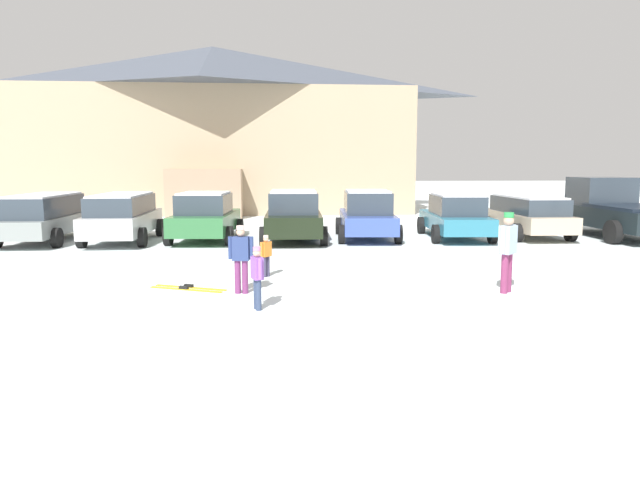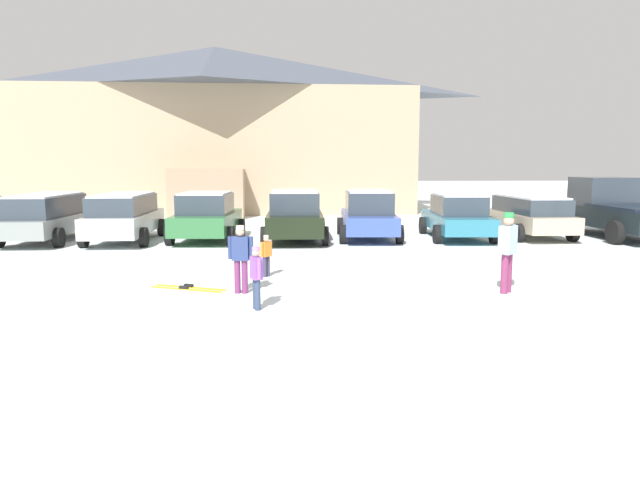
{
  "view_description": "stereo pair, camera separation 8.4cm",
  "coord_description": "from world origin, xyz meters",
  "px_view_note": "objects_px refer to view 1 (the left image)",
  "views": [
    {
      "loc": [
        -0.21,
        -7.36,
        2.66
      ],
      "look_at": [
        0.53,
        5.36,
        0.95
      ],
      "focal_mm": 32.0,
      "sensor_mm": 36.0,
      "label": 1
    },
    {
      "loc": [
        -0.12,
        -7.37,
        2.66
      ],
      "look_at": [
        0.53,
        5.36,
        0.95
      ],
      "focal_mm": 32.0,
      "sensor_mm": 36.0,
      "label": 2
    }
  ],
  "objects_px": {
    "parked_green_coupe": "(205,216)",
    "pickup_truck": "(613,210)",
    "ski_lodge": "(214,128)",
    "parked_teal_hatchback": "(455,216)",
    "skier_child_in_purple_jacket": "(257,274)",
    "parked_beige_suv": "(527,214)",
    "parked_grey_wagon": "(44,216)",
    "skier_child_in_orange_jacket": "(266,253)",
    "skier_adult_in_blue_parka": "(508,248)",
    "parked_blue_hatchback": "(367,215)",
    "parked_silver_wagon": "(123,216)",
    "pair_of_skis": "(188,288)",
    "parked_black_sedan": "(294,216)",
    "skier_teen_in_navy_coat": "(241,255)"
  },
  "relations": [
    {
      "from": "parked_green_coupe",
      "to": "skier_adult_in_blue_parka",
      "type": "xyz_separation_m",
      "value": [
        7.35,
        -8.47,
        0.1
      ]
    },
    {
      "from": "skier_child_in_purple_jacket",
      "to": "skier_teen_in_navy_coat",
      "type": "xyz_separation_m",
      "value": [
        -0.4,
        1.35,
        0.14
      ]
    },
    {
      "from": "parked_blue_hatchback",
      "to": "parked_beige_suv",
      "type": "distance_m",
      "value": 5.93
    },
    {
      "from": "parked_teal_hatchback",
      "to": "skier_teen_in_navy_coat",
      "type": "bearing_deg",
      "value": -129.88
    },
    {
      "from": "ski_lodge",
      "to": "parked_teal_hatchback",
      "type": "xyz_separation_m",
      "value": [
        10.14,
        -13.63,
        -3.85
      ]
    },
    {
      "from": "ski_lodge",
      "to": "skier_child_in_orange_jacket",
      "type": "relative_size",
      "value": 22.52
    },
    {
      "from": "parked_green_coupe",
      "to": "skier_adult_in_blue_parka",
      "type": "relative_size",
      "value": 2.5
    },
    {
      "from": "parked_blue_hatchback",
      "to": "parked_green_coupe",
      "type": "bearing_deg",
      "value": -178.47
    },
    {
      "from": "skier_adult_in_blue_parka",
      "to": "parked_beige_suv",
      "type": "bearing_deg",
      "value": 64.55
    },
    {
      "from": "parked_beige_suv",
      "to": "skier_child_in_purple_jacket",
      "type": "distance_m",
      "value": 13.66
    },
    {
      "from": "ski_lodge",
      "to": "skier_child_in_purple_jacket",
      "type": "height_order",
      "value": "ski_lodge"
    },
    {
      "from": "skier_child_in_purple_jacket",
      "to": "parked_green_coupe",
      "type": "bearing_deg",
      "value": 103.31
    },
    {
      "from": "parked_silver_wagon",
      "to": "skier_child_in_purple_jacket",
      "type": "relative_size",
      "value": 3.98
    },
    {
      "from": "parked_blue_hatchback",
      "to": "parked_silver_wagon",
      "type": "bearing_deg",
      "value": -178.25
    },
    {
      "from": "parked_green_coupe",
      "to": "pair_of_skis",
      "type": "distance_m",
      "value": 7.83
    },
    {
      "from": "parked_blue_hatchback",
      "to": "skier_child_in_purple_jacket",
      "type": "xyz_separation_m",
      "value": [
        -3.38,
        -9.73,
        -0.2
      ]
    },
    {
      "from": "pickup_truck",
      "to": "parked_silver_wagon",
      "type": "bearing_deg",
      "value": -178.76
    },
    {
      "from": "parked_beige_suv",
      "to": "skier_child_in_purple_jacket",
      "type": "relative_size",
      "value": 3.9
    },
    {
      "from": "parked_teal_hatchback",
      "to": "parked_silver_wagon",
      "type": "bearing_deg",
      "value": -179.08
    },
    {
      "from": "ski_lodge",
      "to": "skier_child_in_orange_jacket",
      "type": "xyz_separation_m",
      "value": [
        3.65,
        -20.22,
        -4.11
      ]
    },
    {
      "from": "parked_green_coupe",
      "to": "skier_adult_in_blue_parka",
      "type": "bearing_deg",
      "value": -49.05
    },
    {
      "from": "parked_black_sedan",
      "to": "parked_teal_hatchback",
      "type": "bearing_deg",
      "value": 2.1
    },
    {
      "from": "parked_beige_suv",
      "to": "pickup_truck",
      "type": "xyz_separation_m",
      "value": [
        3.14,
        -0.15,
        0.17
      ]
    },
    {
      "from": "skier_child_in_purple_jacket",
      "to": "pair_of_skis",
      "type": "distance_m",
      "value": 2.49
    },
    {
      "from": "skier_child_in_orange_jacket",
      "to": "parked_green_coupe",
      "type": "bearing_deg",
      "value": 109.6
    },
    {
      "from": "parked_grey_wagon",
      "to": "skier_child_in_orange_jacket",
      "type": "height_order",
      "value": "parked_grey_wagon"
    },
    {
      "from": "skier_child_in_purple_jacket",
      "to": "skier_child_in_orange_jacket",
      "type": "distance_m",
      "value": 3.07
    },
    {
      "from": "parked_beige_suv",
      "to": "parked_blue_hatchback",
      "type": "bearing_deg",
      "value": -177.42
    },
    {
      "from": "parked_blue_hatchback",
      "to": "parked_beige_suv",
      "type": "relative_size",
      "value": 0.95
    },
    {
      "from": "parked_teal_hatchback",
      "to": "pickup_truck",
      "type": "bearing_deg",
      "value": 1.87
    },
    {
      "from": "ski_lodge",
      "to": "skier_child_in_orange_jacket",
      "type": "height_order",
      "value": "ski_lodge"
    },
    {
      "from": "parked_blue_hatchback",
      "to": "parked_black_sedan",
      "type": "bearing_deg",
      "value": -173.79
    },
    {
      "from": "ski_lodge",
      "to": "parked_blue_hatchback",
      "type": "distance_m",
      "value": 15.71
    },
    {
      "from": "parked_beige_suv",
      "to": "pair_of_skis",
      "type": "height_order",
      "value": "parked_beige_suv"
    },
    {
      "from": "parked_beige_suv",
      "to": "pickup_truck",
      "type": "bearing_deg",
      "value": -2.67
    },
    {
      "from": "parked_beige_suv",
      "to": "skier_child_in_orange_jacket",
      "type": "distance_m",
      "value": 11.56
    },
    {
      "from": "ski_lodge",
      "to": "pair_of_skis",
      "type": "bearing_deg",
      "value": -84.63
    },
    {
      "from": "ski_lodge",
      "to": "pair_of_skis",
      "type": "distance_m",
      "value": 22.05
    },
    {
      "from": "parked_green_coupe",
      "to": "pickup_truck",
      "type": "relative_size",
      "value": 0.75
    },
    {
      "from": "parked_silver_wagon",
      "to": "skier_child_in_purple_jacket",
      "type": "xyz_separation_m",
      "value": [
        5.05,
        -9.47,
        -0.23
      ]
    },
    {
      "from": "skier_teen_in_navy_coat",
      "to": "parked_silver_wagon",
      "type": "bearing_deg",
      "value": 119.79
    },
    {
      "from": "parked_blue_hatchback",
      "to": "pair_of_skis",
      "type": "distance_m",
      "value": 9.37
    },
    {
      "from": "skier_child_in_orange_jacket",
      "to": "skier_adult_in_blue_parka",
      "type": "distance_m",
      "value": 5.41
    },
    {
      "from": "parked_grey_wagon",
      "to": "parked_teal_hatchback",
      "type": "xyz_separation_m",
      "value": [
        14.26,
        0.04,
        -0.07
      ]
    },
    {
      "from": "parked_silver_wagon",
      "to": "skier_child_in_orange_jacket",
      "type": "bearing_deg",
      "value": -51.48
    },
    {
      "from": "pair_of_skis",
      "to": "skier_teen_in_navy_coat",
      "type": "bearing_deg",
      "value": -21.8
    },
    {
      "from": "parked_silver_wagon",
      "to": "pair_of_skis",
      "type": "relative_size",
      "value": 2.75
    },
    {
      "from": "parked_grey_wagon",
      "to": "skier_child_in_orange_jacket",
      "type": "bearing_deg",
      "value": -40.12
    },
    {
      "from": "skier_adult_in_blue_parka",
      "to": "parked_green_coupe",
      "type": "bearing_deg",
      "value": 130.95
    },
    {
      "from": "parked_blue_hatchback",
      "to": "pickup_truck",
      "type": "xyz_separation_m",
      "value": [
        9.07,
        0.12,
        0.13
      ]
    }
  ]
}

